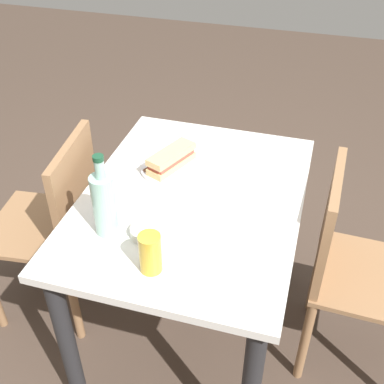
# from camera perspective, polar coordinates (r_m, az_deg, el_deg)

# --- Properties ---
(ground_plane) EXTENTS (8.00, 8.00, 0.00)m
(ground_plane) POSITION_cam_1_polar(r_m,az_deg,el_deg) (2.21, 0.00, -15.96)
(ground_plane) COLOR #47382D
(dining_table) EXTENTS (0.99, 0.75, 0.74)m
(dining_table) POSITION_cam_1_polar(r_m,az_deg,el_deg) (1.76, 0.00, -3.96)
(dining_table) COLOR silver
(dining_table) RESTS_ON ground
(chair_far) EXTENTS (0.44, 0.44, 0.86)m
(chair_far) POSITION_cam_1_polar(r_m,az_deg,el_deg) (2.04, -15.55, -3.22)
(chair_far) COLOR #936B47
(chair_far) RESTS_ON ground
(chair_near) EXTENTS (0.42, 0.42, 0.86)m
(chair_near) POSITION_cam_1_polar(r_m,az_deg,el_deg) (1.87, 17.95, -7.99)
(chair_near) COLOR #936B47
(chair_near) RESTS_ON ground
(plate_near) EXTENTS (0.23, 0.23, 0.01)m
(plate_near) POSITION_cam_1_polar(r_m,az_deg,el_deg) (1.80, -2.40, 2.83)
(plate_near) COLOR white
(plate_near) RESTS_ON dining_table
(baguette_sandwich_near) EXTENTS (0.21, 0.14, 0.07)m
(baguette_sandwich_near) POSITION_cam_1_polar(r_m,az_deg,el_deg) (1.78, -2.44, 3.93)
(baguette_sandwich_near) COLOR #DBB77A
(baguette_sandwich_near) RESTS_ON plate_near
(knife_near) EXTENTS (0.17, 0.09, 0.01)m
(knife_near) POSITION_cam_1_polar(r_m,az_deg,el_deg) (1.82, -3.90, 3.53)
(knife_near) COLOR silver
(knife_near) RESTS_ON plate_near
(water_bottle) EXTENTS (0.07, 0.07, 0.28)m
(water_bottle) POSITION_cam_1_polar(r_m,az_deg,el_deg) (1.49, -10.27, -1.29)
(water_bottle) COLOR #99C6B7
(water_bottle) RESTS_ON dining_table
(beer_glass) EXTENTS (0.07, 0.07, 0.13)m
(beer_glass) POSITION_cam_1_polar(r_m,az_deg,el_deg) (1.38, -4.93, -7.17)
(beer_glass) COLOR gold
(beer_glass) RESTS_ON dining_table
(olive_bowl) EXTENTS (0.10, 0.10, 0.03)m
(olive_bowl) POSITION_cam_1_polar(r_m,az_deg,el_deg) (1.52, -5.50, -4.68)
(olive_bowl) COLOR silver
(olive_bowl) RESTS_ON dining_table
(paper_napkin) EXTENTS (0.18, 0.18, 0.00)m
(paper_napkin) POSITION_cam_1_polar(r_m,az_deg,el_deg) (1.89, 8.67, 4.06)
(paper_napkin) COLOR white
(paper_napkin) RESTS_ON dining_table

